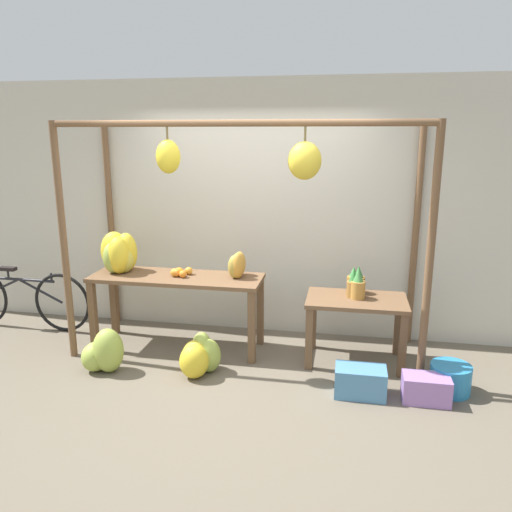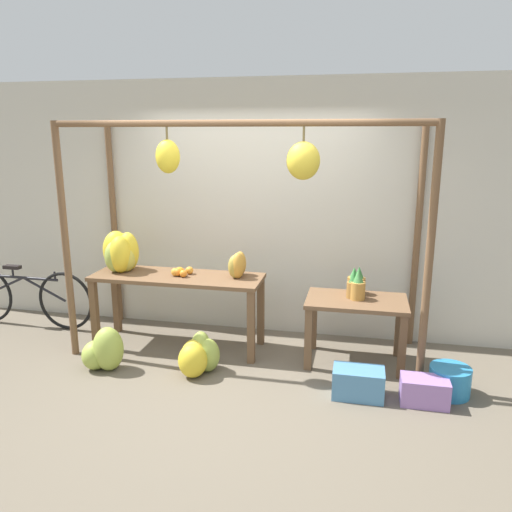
# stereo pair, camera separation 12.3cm
# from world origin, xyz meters

# --- Properties ---
(ground_plane) EXTENTS (20.00, 20.00, 0.00)m
(ground_plane) POSITION_xyz_m (0.00, 0.00, 0.00)
(ground_plane) COLOR #665B4C
(shop_wall_back) EXTENTS (8.00, 0.08, 2.80)m
(shop_wall_back) POSITION_xyz_m (0.00, 1.45, 1.40)
(shop_wall_back) COLOR beige
(shop_wall_back) RESTS_ON ground_plane
(stall_awning) EXTENTS (3.49, 1.16, 2.34)m
(stall_awning) POSITION_xyz_m (0.07, 0.60, 1.65)
(stall_awning) COLOR brown
(stall_awning) RESTS_ON ground_plane
(display_table_main) EXTENTS (1.78, 0.58, 0.79)m
(display_table_main) POSITION_xyz_m (-0.72, 0.78, 0.66)
(display_table_main) COLOR brown
(display_table_main) RESTS_ON ground_plane
(display_table_side) EXTENTS (0.97, 0.60, 0.66)m
(display_table_side) POSITION_xyz_m (1.12, 0.76, 0.53)
(display_table_side) COLOR brown
(display_table_side) RESTS_ON ground_plane
(banana_pile_on_table) EXTENTS (0.49, 0.48, 0.42)m
(banana_pile_on_table) POSITION_xyz_m (-1.37, 0.83, 0.98)
(banana_pile_on_table) COLOR gold
(banana_pile_on_table) RESTS_ON display_table_main
(orange_pile) EXTENTS (0.20, 0.20, 0.09)m
(orange_pile) POSITION_xyz_m (-0.68, 0.77, 0.83)
(orange_pile) COLOR orange
(orange_pile) RESTS_ON display_table_main
(pineapple_cluster) EXTENTS (0.18, 0.34, 0.30)m
(pineapple_cluster) POSITION_xyz_m (1.11, 0.86, 0.78)
(pineapple_cluster) COLOR olive
(pineapple_cluster) RESTS_ON display_table_side
(banana_pile_ground_left) EXTENTS (0.47, 0.34, 0.44)m
(banana_pile_ground_left) POSITION_xyz_m (-1.23, 0.10, 0.19)
(banana_pile_ground_left) COLOR #9EB247
(banana_pile_ground_left) RESTS_ON ground_plane
(banana_pile_ground_right) EXTENTS (0.45, 0.48, 0.38)m
(banana_pile_ground_right) POSITION_xyz_m (-0.32, 0.23, 0.17)
(banana_pile_ground_right) COLOR #9EB247
(banana_pile_ground_right) RESTS_ON ground_plane
(fruit_crate_white) EXTENTS (0.44, 0.26, 0.26)m
(fruit_crate_white) POSITION_xyz_m (1.17, 0.09, 0.13)
(fruit_crate_white) COLOR #4C84B2
(fruit_crate_white) RESTS_ON ground_plane
(blue_bucket) EXTENTS (0.35, 0.35, 0.25)m
(blue_bucket) POSITION_xyz_m (1.95, 0.29, 0.13)
(blue_bucket) COLOR teal
(blue_bucket) RESTS_ON ground_plane
(parked_bicycle) EXTENTS (1.75, 0.08, 0.73)m
(parked_bicycle) POSITION_xyz_m (-2.69, 0.96, 0.36)
(parked_bicycle) COLOR black
(parked_bicycle) RESTS_ON ground_plane
(papaya_pile) EXTENTS (0.21, 0.31, 0.27)m
(papaya_pile) POSITION_xyz_m (-0.08, 0.84, 0.92)
(papaya_pile) COLOR gold
(papaya_pile) RESTS_ON display_table_main
(fruit_crate_purple) EXTENTS (0.39, 0.24, 0.23)m
(fruit_crate_purple) POSITION_xyz_m (1.72, 0.08, 0.12)
(fruit_crate_purple) COLOR #9970B7
(fruit_crate_purple) RESTS_ON ground_plane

